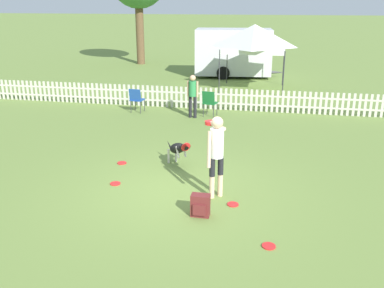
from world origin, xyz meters
The scene contains 14 objects.
ground_plane centered at (0.00, 0.00, 0.00)m, with size 240.00×240.00×0.00m, color olive.
handler_person centered at (0.81, -0.14, 1.10)m, with size 0.57×1.13×1.74m.
leaping_dog centered at (-0.34, 1.32, 0.48)m, with size 0.84×1.02×0.78m.
frisbee_near_handler centered at (1.99, -1.92, 0.01)m, with size 0.23×0.23×0.02m.
frisbee_near_dog centered at (1.22, -0.49, 0.01)m, with size 0.23×0.23×0.02m.
frisbee_midfield centered at (-1.80, 1.26, 0.01)m, with size 0.23×0.23×0.02m.
frisbee_far_scatter centered at (-1.49, 0.01, 0.01)m, with size 0.23×0.23×0.02m.
backpack_on_grass centered at (0.66, -1.08, 0.22)m, with size 0.36×0.25×0.44m.
picket_fence centered at (0.00, 7.35, 0.41)m, with size 23.65×0.04×0.82m.
folding_chair_blue_left centered at (-0.36, 6.25, 0.56)m, with size 0.53×0.55×0.93m.
folding_chair_center centered at (-3.07, 6.31, 0.54)m, with size 0.49×0.51×0.89m.
canopy_tent_main centered at (0.82, 11.50, 2.33)m, with size 2.78×2.78×2.93m.
spectator_standing centered at (-0.91, 6.01, 0.90)m, with size 0.41×0.27×1.51m.
equipment_trailer centered at (-0.47, 14.88, 1.32)m, with size 4.87×2.49×2.51m.
Camera 1 is at (1.96, -8.31, 3.94)m, focal length 40.00 mm.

